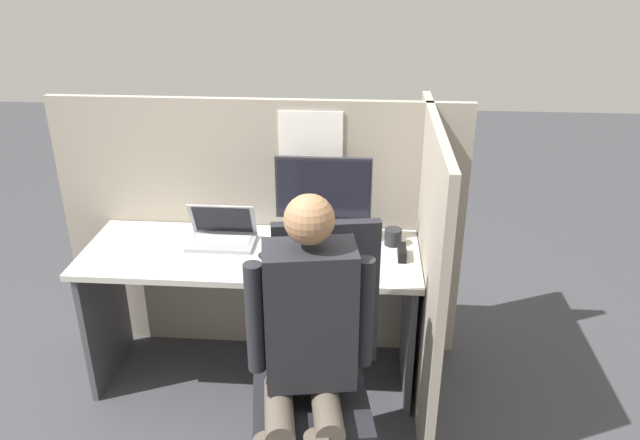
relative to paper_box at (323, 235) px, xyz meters
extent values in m
plane|color=#3D3D42|center=(-0.35, -0.43, -0.80)|extent=(12.00, 12.00, 0.00)
cube|color=gray|center=(-0.35, 0.20, -0.08)|extent=(2.14, 0.04, 1.43)
cube|color=white|center=(-0.08, 0.18, 0.39)|extent=(0.32, 0.01, 0.38)
cube|color=gray|center=(0.50, -0.19, -0.08)|extent=(0.04, 1.23, 1.43)
cube|color=beige|center=(-0.35, -0.13, -0.06)|extent=(1.64, 0.61, 0.03)
cube|color=#4C4C51|center=(-1.13, -0.13, -0.43)|extent=(0.03, 0.51, 0.73)
cube|color=#4C4C51|center=(0.44, -0.13, -0.43)|extent=(0.03, 0.51, 0.73)
cube|color=#236BAD|center=(0.00, 0.00, 0.00)|extent=(0.35, 0.24, 0.08)
cylinder|color=#232328|center=(0.00, 0.00, 0.05)|extent=(0.23, 0.23, 0.01)
cylinder|color=#232328|center=(0.00, 0.00, 0.08)|extent=(0.04, 0.04, 0.05)
cube|color=#232328|center=(0.00, 0.00, 0.25)|extent=(0.47, 0.02, 0.31)
cube|color=black|center=(0.00, -0.01, 0.25)|extent=(0.44, 0.00, 0.29)
cube|color=#99999E|center=(-0.50, -0.07, -0.03)|extent=(0.33, 0.20, 0.02)
cube|color=silver|center=(-0.50, -0.05, -0.02)|extent=(0.28, 0.11, 0.00)
cube|color=#99999E|center=(-0.50, -0.01, 0.07)|extent=(0.33, 0.09, 0.19)
cube|color=black|center=(-0.50, -0.01, 0.07)|extent=(0.29, 0.08, 0.16)
ellipsoid|color=black|center=(-0.27, -0.20, -0.02)|extent=(0.06, 0.04, 0.04)
cube|color=black|center=(0.39, -0.14, -0.01)|extent=(0.04, 0.12, 0.06)
cone|color=orange|center=(-0.03, -0.31, -0.02)|extent=(0.05, 0.11, 0.05)
cylinder|color=green|center=(-0.03, -0.24, -0.02)|extent=(0.03, 0.02, 0.03)
cube|color=black|center=(0.01, -0.83, -0.36)|extent=(0.53, 0.53, 0.07)
cube|color=black|center=(0.05, -0.58, 0.01)|extent=(0.44, 0.12, 0.66)
cylinder|color=brown|center=(-0.10, -0.97, -0.27)|extent=(0.16, 0.33, 0.11)
cylinder|color=brown|center=(0.08, -0.94, -0.27)|extent=(0.16, 0.33, 0.11)
cube|color=#232328|center=(0.01, -0.83, 0.07)|extent=(0.37, 0.25, 0.57)
sphere|color=#9E704C|center=(0.01, -0.83, 0.47)|extent=(0.18, 0.18, 0.18)
cylinder|color=#232328|center=(-0.19, -0.87, 0.07)|extent=(0.07, 0.07, 0.46)
cylinder|color=#232328|center=(0.21, -0.80, 0.07)|extent=(0.07, 0.07, 0.46)
cylinder|color=#232328|center=(0.35, 0.00, 0.00)|extent=(0.08, 0.08, 0.08)
camera|label=1|loc=(0.19, -2.79, 1.37)|focal=35.00mm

